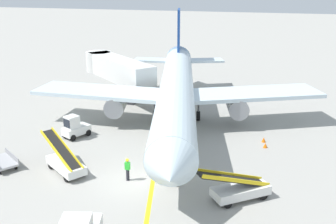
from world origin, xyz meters
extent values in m
plane|color=#9E9B93|center=(0.00, 0.00, 0.00)|extent=(300.00, 300.00, 0.00)
cube|color=yellow|center=(0.33, 5.00, 0.00)|extent=(18.01, 78.08, 0.01)
cylinder|color=silver|center=(0.33, 11.42, 3.45)|extent=(9.86, 29.99, 3.30)
cone|color=silver|center=(3.91, -4.38, 3.45)|extent=(3.69, 3.06, 3.23)
cone|color=silver|center=(-3.31, 27.41, 3.85)|extent=(3.68, 3.42, 3.14)
cube|color=silver|center=(7.30, 14.54, 3.05)|extent=(13.65, 9.45, 0.36)
cylinder|color=gray|center=(5.92, 13.20, 2.05)|extent=(2.56, 3.54, 1.90)
cube|color=silver|center=(-7.31, 11.23, 3.05)|extent=(13.06, 4.58, 0.36)
cylinder|color=gray|center=(-5.49, 10.61, 2.05)|extent=(2.56, 3.54, 1.90)
cube|color=navy|center=(-2.77, 25.07, 7.50)|extent=(1.16, 3.96, 5.20)
cube|color=silver|center=(0.24, 25.35, 3.85)|extent=(5.64, 3.90, 0.24)
cube|color=silver|center=(-5.61, 24.02, 3.85)|extent=(5.37, 2.63, 0.24)
cylinder|color=#4C4C51|center=(2.87, 0.21, 1.56)|extent=(0.20, 0.20, 3.12)
cylinder|color=black|center=(2.87, 0.21, 0.28)|extent=(0.47, 0.62, 0.56)
cylinder|color=#4C4C51|center=(2.03, 13.86, 1.56)|extent=(0.20, 0.20, 3.12)
cylinder|color=black|center=(2.03, 13.86, 0.48)|extent=(0.55, 1.01, 0.96)
cylinder|color=#4C4C51|center=(-2.26, 12.88, 1.56)|extent=(0.20, 0.20, 3.12)
cylinder|color=black|center=(-2.26, 12.88, 0.48)|extent=(0.55, 1.01, 0.96)
cube|color=black|center=(3.47, -2.43, 3.80)|extent=(2.96, 1.60, 0.60)
cube|color=silver|center=(-8.27, 18.79, 3.60)|extent=(10.81, 9.78, 2.50)
cylinder|color=silver|center=(-12.60, 22.49, 3.60)|extent=(3.20, 3.20, 2.50)
cylinder|color=#59595B|center=(-6.91, 17.61, 1.18)|extent=(0.56, 0.56, 2.35)
cube|color=#333338|center=(-6.91, 17.61, 0.25)|extent=(1.80, 1.40, 0.50)
cube|color=silver|center=(-7.78, 6.62, 0.65)|extent=(2.24, 2.73, 0.70)
cube|color=silver|center=(-7.97, 6.24, 1.55)|extent=(1.41, 1.43, 1.10)
cube|color=black|center=(-8.20, 5.78, 1.55)|extent=(0.91, 0.51, 0.77)
cylinder|color=black|center=(-7.66, 5.62, 0.30)|extent=(0.46, 0.64, 0.60)
cylinder|color=black|center=(-8.65, 6.11, 0.30)|extent=(0.46, 0.64, 0.60)
cylinder|color=black|center=(-6.91, 7.12, 0.30)|extent=(0.46, 0.64, 0.60)
cylinder|color=black|center=(-7.90, 7.62, 0.30)|extent=(0.46, 0.64, 0.60)
cube|color=silver|center=(-5.24, 0.04, 0.60)|extent=(3.97, 3.43, 0.60)
cylinder|color=black|center=(-6.69, 0.29, 0.30)|extent=(0.62, 0.53, 0.60)
cylinder|color=black|center=(-5.95, 1.33, 0.30)|extent=(0.62, 0.53, 0.60)
cylinder|color=black|center=(-4.52, -1.25, 0.30)|extent=(0.62, 0.53, 0.60)
cylinder|color=black|center=(-3.78, -0.21, 0.30)|extent=(0.62, 0.53, 0.60)
cube|color=black|center=(-5.73, 0.39, 1.55)|extent=(4.59, 3.63, 1.76)
cube|color=yellow|center=(-5.99, 0.02, 1.67)|extent=(4.13, 2.98, 1.84)
cube|color=yellow|center=(-5.47, 0.75, 1.67)|extent=(4.13, 2.98, 1.84)
cube|color=silver|center=(7.60, -0.42, 0.60)|extent=(3.93, 3.50, 0.60)
cylinder|color=black|center=(6.93, -1.73, 0.30)|extent=(0.61, 0.54, 0.60)
cylinder|color=black|center=(6.16, -0.72, 0.30)|extent=(0.61, 0.54, 0.60)
cylinder|color=black|center=(9.04, -0.11, 0.30)|extent=(0.61, 0.54, 0.60)
cylinder|color=black|center=(8.27, 0.90, 0.30)|extent=(0.61, 0.54, 0.60)
cube|color=black|center=(7.12, -0.78, 1.55)|extent=(4.51, 3.75, 1.76)
cube|color=yellow|center=(7.40, -1.14, 1.67)|extent=(4.03, 3.12, 1.84)
cube|color=yellow|center=(6.85, -0.42, 1.67)|extent=(4.03, 3.12, 1.84)
cube|color=#A5A5A8|center=(-10.36, -0.43, 0.44)|extent=(3.16, 2.82, 0.16)
cube|color=gray|center=(-9.93, 0.19, 0.69)|extent=(2.34, 1.64, 0.50)
cylinder|color=black|center=(-10.88, 0.66, 0.18)|extent=(0.36, 0.30, 0.36)
cylinder|color=black|center=(-9.83, -1.52, 0.18)|extent=(0.36, 0.30, 0.36)
cylinder|color=black|center=(-9.15, -0.53, 0.18)|extent=(0.36, 0.30, 0.36)
cylinder|color=#26262D|center=(-0.39, 0.07, 0.42)|extent=(0.24, 0.24, 0.85)
cube|color=green|center=(-0.39, 0.07, 1.13)|extent=(0.36, 0.22, 0.56)
sphere|color=#9E7051|center=(-0.39, 0.07, 1.52)|extent=(0.20, 0.20, 0.20)
sphere|color=yellow|center=(-0.39, 0.07, 1.58)|extent=(0.24, 0.24, 0.24)
cone|color=orange|center=(8.68, 9.77, 0.22)|extent=(0.36, 0.36, 0.44)
cone|color=orange|center=(8.87, 8.56, 0.22)|extent=(0.36, 0.36, 0.44)
camera|label=1|loc=(9.05, -23.96, 13.75)|focal=42.94mm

